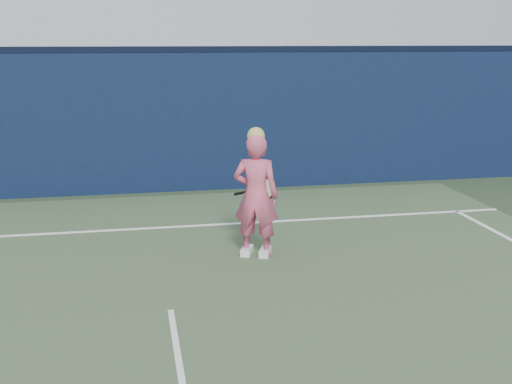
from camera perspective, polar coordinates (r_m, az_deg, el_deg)
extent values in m
plane|color=#304027|center=(5.89, -6.95, -14.36)|extent=(80.00, 80.00, 0.00)
cube|color=black|center=(11.80, -9.49, 6.08)|extent=(24.00, 0.40, 2.50)
cube|color=black|center=(11.70, -9.75, 12.40)|extent=(24.00, 0.42, 0.10)
imported|color=#D35274|center=(8.13, 0.00, -0.34)|extent=(0.68, 0.57, 1.59)
sphere|color=tan|center=(7.98, 0.00, 5.01)|extent=(0.22, 0.22, 0.22)
cube|color=white|center=(8.32, 0.82, -5.37)|extent=(0.22, 0.30, 0.10)
cube|color=white|center=(8.36, -0.81, -5.27)|extent=(0.22, 0.30, 0.10)
torus|color=black|center=(8.51, 0.75, 0.31)|extent=(0.33, 0.14, 0.33)
torus|color=gold|center=(8.51, 0.75, 0.31)|extent=(0.27, 0.11, 0.27)
cylinder|color=beige|center=(8.51, 0.75, 0.31)|extent=(0.26, 0.10, 0.26)
cylinder|color=black|center=(8.62, -0.73, 0.05)|extent=(0.28, 0.16, 0.11)
cylinder|color=black|center=(8.69, -1.55, -0.13)|extent=(0.14, 0.09, 0.07)
cube|color=white|center=(9.60, -8.74, -3.16)|extent=(11.00, 0.08, 0.01)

